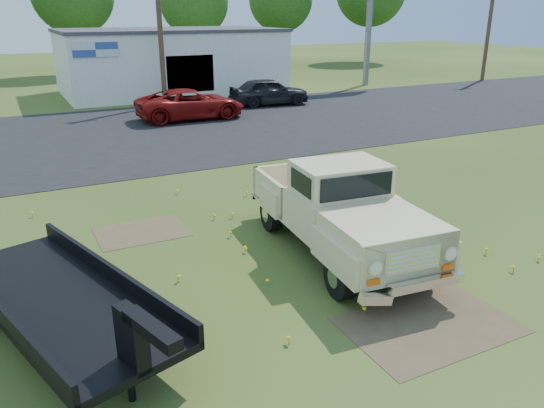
{
  "coord_description": "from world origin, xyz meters",
  "views": [
    {
      "loc": [
        -4.64,
        -8.93,
        5.23
      ],
      "look_at": [
        0.41,
        1.0,
        1.17
      ],
      "focal_mm": 35.0,
      "sensor_mm": 36.0,
      "label": 1
    }
  ],
  "objects_px": {
    "flatbed_trailer": "(59,294)",
    "red_pickup": "(191,104)",
    "vintage_pickup_truck": "(339,209)",
    "dark_sedan": "(269,92)"
  },
  "relations": [
    {
      "from": "vintage_pickup_truck",
      "to": "flatbed_trailer",
      "type": "distance_m",
      "value": 6.04
    },
    {
      "from": "red_pickup",
      "to": "dark_sedan",
      "type": "bearing_deg",
      "value": -69.02
    },
    {
      "from": "red_pickup",
      "to": "dark_sedan",
      "type": "distance_m",
      "value": 5.84
    },
    {
      "from": "vintage_pickup_truck",
      "to": "red_pickup",
      "type": "distance_m",
      "value": 16.97
    },
    {
      "from": "flatbed_trailer",
      "to": "red_pickup",
      "type": "xyz_separation_m",
      "value": [
        8.23,
        17.48,
        -0.04
      ]
    },
    {
      "from": "flatbed_trailer",
      "to": "dark_sedan",
      "type": "height_order",
      "value": "flatbed_trailer"
    },
    {
      "from": "flatbed_trailer",
      "to": "vintage_pickup_truck",
      "type": "bearing_deg",
      "value": -10.72
    },
    {
      "from": "vintage_pickup_truck",
      "to": "flatbed_trailer",
      "type": "xyz_separation_m",
      "value": [
        -5.99,
        -0.67,
        -0.27
      ]
    },
    {
      "from": "vintage_pickup_truck",
      "to": "dark_sedan",
      "type": "relative_size",
      "value": 1.28
    },
    {
      "from": "vintage_pickup_truck",
      "to": "red_pickup",
      "type": "bearing_deg",
      "value": 87.92
    }
  ]
}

